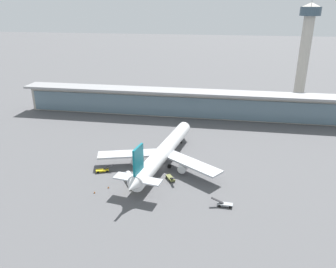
# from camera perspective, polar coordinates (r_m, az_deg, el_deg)

# --- Properties ---
(ground_plane) EXTENTS (1200.00, 1200.00, 0.00)m
(ground_plane) POSITION_cam_1_polar(r_m,az_deg,el_deg) (130.50, -1.15, -5.70)
(ground_plane) COLOR #515154
(airliner_on_stand) EXTENTS (49.69, 65.28, 17.43)m
(airliner_on_stand) POSITION_cam_1_polar(r_m,az_deg,el_deg) (129.83, -0.86, -3.16)
(airliner_on_stand) COLOR white
(airliner_on_stand) RESTS_ON ground
(service_truck_near_nose_grey) EXTENTS (6.85, 2.10, 2.70)m
(service_truck_near_nose_grey) POSITION_cam_1_polar(r_m,az_deg,el_deg) (108.15, 9.65, -11.80)
(service_truck_near_nose_grey) COLOR gray
(service_truck_near_nose_grey) RESTS_ON ground
(service_truck_under_wing_olive) EXTENTS (4.85, 6.43, 2.70)m
(service_truck_under_wing_olive) POSITION_cam_1_polar(r_m,az_deg,el_deg) (121.03, 0.45, -7.59)
(service_truck_under_wing_olive) COLOR olive
(service_truck_under_wing_olive) RESTS_ON ground
(service_truck_mid_apron_yellow) EXTENTS (6.77, 3.96, 2.70)m
(service_truck_mid_apron_yellow) POSITION_cam_1_polar(r_m,az_deg,el_deg) (128.95, -11.14, -6.09)
(service_truck_mid_apron_yellow) COLOR yellow
(service_truck_mid_apron_yellow) RESTS_ON ground
(service_truck_by_tail_yellow) EXTENTS (6.55, 8.45, 2.95)m
(service_truck_by_tail_yellow) POSITION_cam_1_polar(r_m,az_deg,el_deg) (119.63, -6.40, -7.61)
(service_truck_by_tail_yellow) COLOR yellow
(service_truck_by_tail_yellow) RESTS_ON ground
(terminal_building) EXTENTS (183.60, 12.80, 15.20)m
(terminal_building) POSITION_cam_1_polar(r_m,az_deg,el_deg) (187.21, 2.59, 5.41)
(terminal_building) COLOR #B2ADA3
(terminal_building) RESTS_ON ground
(control_tower) EXTENTS (12.00, 12.00, 65.46)m
(control_tower) POSITION_cam_1_polar(r_m,az_deg,el_deg) (223.97, 22.56, 13.80)
(control_tower) COLOR #B2ADA3
(control_tower) RESTS_ON ground
(safety_cone_alpha) EXTENTS (0.62, 0.62, 0.70)m
(safety_cone_alpha) POSITION_cam_1_polar(r_m,az_deg,el_deg) (116.27, -12.54, -9.75)
(safety_cone_alpha) COLOR orange
(safety_cone_alpha) RESTS_ON ground
(safety_cone_bravo) EXTENTS (0.62, 0.62, 0.70)m
(safety_cone_bravo) POSITION_cam_1_polar(r_m,az_deg,el_deg) (118.22, -10.23, -9.00)
(safety_cone_bravo) COLOR orange
(safety_cone_bravo) RESTS_ON ground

